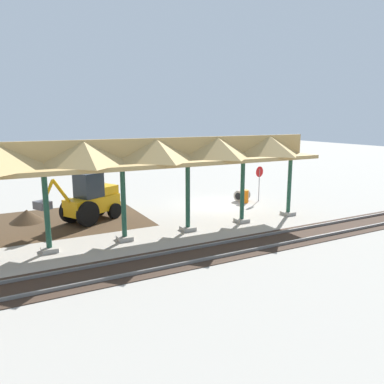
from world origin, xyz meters
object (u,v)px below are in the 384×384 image
Objects in this scene: stop_sign at (259,176)px; concrete_pipe at (242,195)px; traffic_barrel at (244,196)px; backhoe at (90,200)px.

concrete_pipe is (0.97, -0.67, -1.41)m from stop_sign.
stop_sign is 2.78× the size of traffic_barrel.
stop_sign is at bearing 178.77° from backhoe.
traffic_barrel is (0.24, 0.63, 0.05)m from concrete_pipe.
concrete_pipe is 1.36× the size of traffic_barrel.
traffic_barrel is at bearing -2.00° from stop_sign.
stop_sign is at bearing 178.00° from traffic_barrel.
stop_sign is 1.82m from traffic_barrel.
stop_sign reaches higher than concrete_pipe.
concrete_pipe is at bearing -110.97° from traffic_barrel.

